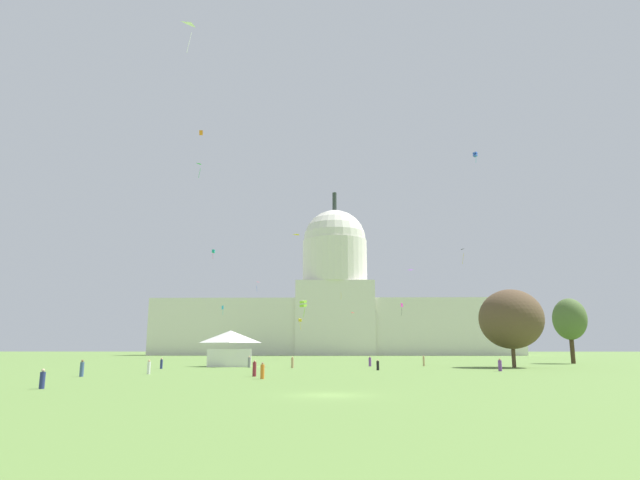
% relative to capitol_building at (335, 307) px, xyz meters
% --- Properties ---
extents(ground_plane, '(800.00, 800.00, 0.00)m').
position_rel_capitol_building_xyz_m(ground_plane, '(-0.92, -189.03, -19.61)').
color(ground_plane, olive).
extents(capitol_building, '(148.23, 27.01, 68.83)m').
position_rel_capitol_building_xyz_m(capitol_building, '(0.00, 0.00, 0.00)').
color(capitol_building, silver).
rests_on(capitol_building, ground_plane).
extents(event_tent, '(8.06, 6.97, 5.83)m').
position_rel_capitol_building_xyz_m(event_tent, '(-17.74, -134.95, -16.70)').
color(event_tent, white).
rests_on(event_tent, ground_plane).
extents(tree_east_mid, '(12.81, 12.84, 12.14)m').
position_rel_capitol_building_xyz_m(tree_east_mid, '(27.37, -138.75, -12.14)').
color(tree_east_mid, brown).
rests_on(tree_east_mid, ground_plane).
extents(tree_east_far, '(8.29, 8.61, 12.59)m').
position_rel_capitol_building_xyz_m(tree_east_far, '(45.67, -117.35, -11.13)').
color(tree_east_far, '#42301E').
rests_on(tree_east_far, ground_plane).
extents(person_purple_near_tree_west, '(0.67, 0.67, 1.65)m').
position_rel_capitol_building_xyz_m(person_purple_near_tree_west, '(21.23, -151.99, -18.87)').
color(person_purple_near_tree_west, '#703D93').
rests_on(person_purple_near_tree_west, ground_plane).
extents(person_maroon_edge_west, '(0.53, 0.53, 1.73)m').
position_rel_capitol_building_xyz_m(person_maroon_edge_west, '(-9.16, -166.13, -18.82)').
color(person_maroon_edge_west, maroon).
rests_on(person_maroon_edge_west, ground_plane).
extents(person_grey_mid_right, '(0.61, 0.61, 1.78)m').
position_rel_capitol_building_xyz_m(person_grey_mid_right, '(-13.80, -139.62, -18.80)').
color(person_grey_mid_right, gray).
rests_on(person_grey_mid_right, ground_plane).
extents(person_black_mid_center, '(0.53, 0.53, 1.46)m').
position_rel_capitol_building_xyz_m(person_black_mid_center, '(5.39, -149.42, -18.95)').
color(person_black_mid_center, black).
rests_on(person_black_mid_center, ground_plane).
extents(person_navy_deep_crowd, '(0.55, 0.55, 1.48)m').
position_rel_capitol_building_xyz_m(person_navy_deep_crowd, '(-22.57, -184.15, -18.94)').
color(person_navy_deep_crowd, navy).
rests_on(person_navy_deep_crowd, ground_plane).
extents(person_white_mid_left, '(0.51, 0.51, 1.65)m').
position_rel_capitol_building_xyz_m(person_white_mid_left, '(-22.24, -161.27, -18.85)').
color(person_white_mid_left, silver).
rests_on(person_white_mid_left, ground_plane).
extents(person_navy_lawn_far_left, '(0.46, 0.46, 1.58)m').
position_rel_capitol_building_xyz_m(person_navy_lawn_far_left, '(-25.86, -145.08, -18.88)').
color(person_navy_lawn_far_left, navy).
rests_on(person_navy_lawn_far_left, ground_plane).
extents(person_tan_front_left, '(0.37, 0.37, 1.76)m').
position_rel_capitol_building_xyz_m(person_tan_front_left, '(14.38, -132.67, -18.79)').
color(person_tan_front_left, tan).
rests_on(person_tan_front_left, ground_plane).
extents(person_purple_back_center, '(0.59, 0.59, 1.65)m').
position_rel_capitol_building_xyz_m(person_purple_back_center, '(5.34, -133.76, -18.87)').
color(person_purple_back_center, '#703D93').
rests_on(person_purple_back_center, ground_plane).
extents(person_denim_front_right, '(0.45, 0.45, 1.77)m').
position_rel_capitol_building_xyz_m(person_denim_front_right, '(-27.53, -166.95, -18.80)').
color(person_denim_front_right, '#3D5684').
rests_on(person_denim_front_right, ground_plane).
extents(person_orange_aisle_center, '(0.44, 0.44, 1.61)m').
position_rel_capitol_building_xyz_m(person_orange_aisle_center, '(-7.71, -170.69, -18.88)').
color(person_orange_aisle_center, orange).
rests_on(person_orange_aisle_center, ground_plane).
extents(person_tan_back_left, '(0.44, 0.44, 1.74)m').
position_rel_capitol_building_xyz_m(person_tan_back_left, '(-6.91, -141.71, -18.81)').
color(person_tan_back_left, tan).
rests_on(person_tan_back_left, ground_plane).
extents(kite_gold_mid, '(1.43, 1.37, 0.13)m').
position_rel_capitol_building_xyz_m(kite_gold_mid, '(-6.91, -130.29, 3.13)').
color(kite_gold_mid, gold).
extents(kite_white_high, '(1.80, 1.77, 4.15)m').
position_rel_capitol_building_xyz_m(kite_white_high, '(-20.10, -158.72, 26.76)').
color(kite_white_high, white).
extents(kite_black_mid, '(1.24, 1.59, 3.84)m').
position_rel_capitol_building_xyz_m(kite_black_mid, '(33.79, -85.12, 8.37)').
color(kite_black_mid, black).
extents(kite_green_high, '(1.42, 1.50, 3.46)m').
position_rel_capitol_building_xyz_m(kite_green_high, '(-33.61, -97.96, 27.88)').
color(kite_green_high, green).
extents(kite_cyan_low, '(0.84, 0.69, 3.37)m').
position_rel_capitol_building_xyz_m(kite_cyan_low, '(-39.11, -37.89, -3.14)').
color(kite_cyan_low, '#33BCDB').
extents(kite_lime_low, '(1.22, 1.24, 2.76)m').
position_rel_capitol_building_xyz_m(kite_lime_low, '(-5.70, -135.09, -9.41)').
color(kite_lime_low, '#8CD133').
extents(kite_turquoise_mid, '(0.89, 0.93, 2.90)m').
position_rel_capitol_building_xyz_m(kite_turquoise_mid, '(-38.09, -60.16, 12.95)').
color(kite_turquoise_mid, teal).
extents(kite_red_low, '(1.37, 1.58, 0.30)m').
position_rel_capitol_building_xyz_m(kite_red_low, '(5.29, -70.86, -7.29)').
color(kite_red_low, red).
extents(kite_yellow_low, '(0.96, 0.98, 2.81)m').
position_rel_capitol_building_xyz_m(kite_yellow_low, '(-9.39, -83.41, -9.58)').
color(kite_yellow_low, yellow).
extents(kite_violet_mid, '(1.53, 0.91, 0.34)m').
position_rel_capitol_building_xyz_m(kite_violet_mid, '(21.63, -70.03, 5.09)').
color(kite_violet_mid, purple).
extents(kite_blue_high, '(1.18, 1.18, 2.51)m').
position_rel_capitol_building_xyz_m(kite_blue_high, '(32.27, -106.12, 27.20)').
color(kite_blue_high, blue).
extents(kite_orange_high, '(0.80, 0.20, 1.16)m').
position_rel_capitol_building_xyz_m(kite_orange_high, '(-29.15, -116.01, 29.09)').
color(kite_orange_high, orange).
extents(kite_pink_mid, '(1.48, 1.91, 2.88)m').
position_rel_capitol_building_xyz_m(kite_pink_mid, '(-25.10, -55.56, 3.44)').
color(kite_pink_mid, pink).
extents(kite_magenta_mid, '(0.84, 0.99, 4.43)m').
position_rel_capitol_building_xyz_m(kite_magenta_mid, '(23.93, -29.67, -1.88)').
color(kite_magenta_mid, '#D1339E').
extents(kite_gold_mid_b, '(0.33, 0.61, 2.47)m').
position_rel_capitol_building_xyz_m(kite_gold_mid_b, '(1.99, -37.47, 1.50)').
color(kite_gold_mid_b, gold).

